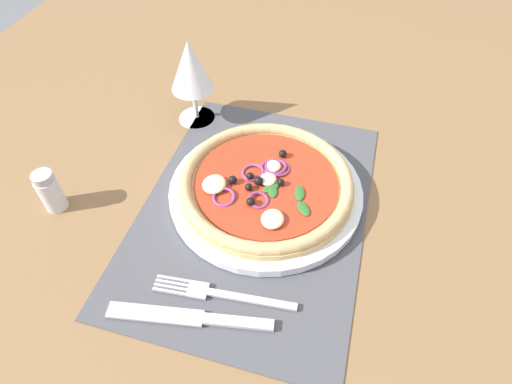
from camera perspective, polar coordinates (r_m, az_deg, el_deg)
ground_plane at (r=62.86cm, az=-0.22°, el=-3.02°), size 190.00×140.00×2.40cm
placemat at (r=61.77cm, az=-0.22°, el=-2.21°), size 44.83×31.81×0.40cm
plate at (r=62.81cm, az=1.32°, el=0.17°), size 28.52×28.52×1.42cm
pizza at (r=61.46cm, az=1.30°, el=1.26°), size 25.61×25.61×2.65cm
fork at (r=53.85cm, az=-5.38°, el=-13.44°), size 3.01×18.06×0.44cm
knife at (r=52.80cm, az=-9.17°, el=-16.34°), size 4.99×19.99×0.62cm
wine_glass at (r=72.10cm, az=-8.81°, el=16.10°), size 7.20×7.20×14.90cm
pepper_shaker at (r=66.62cm, az=-26.04°, el=0.09°), size 3.20×3.20×6.70cm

